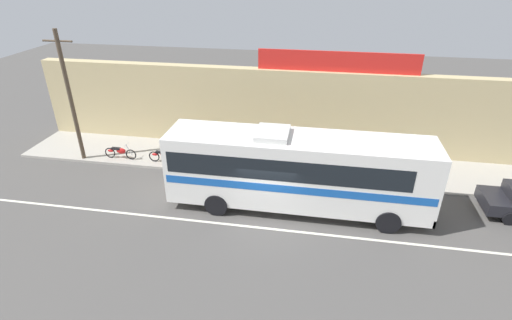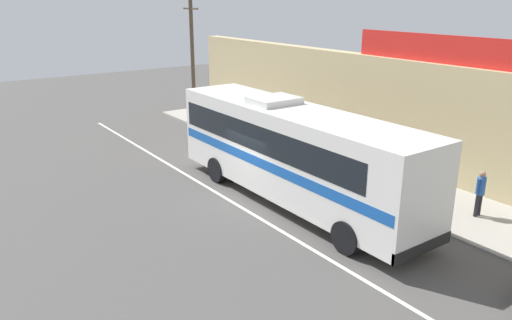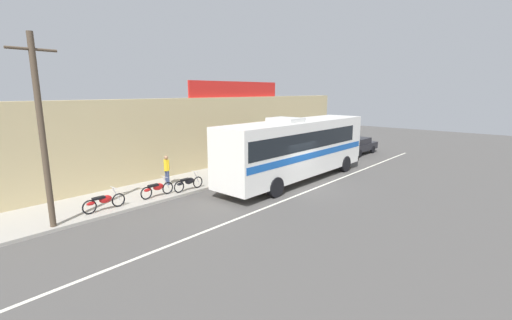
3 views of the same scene
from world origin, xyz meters
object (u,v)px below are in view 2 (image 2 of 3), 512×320
Objects in this scene: utility_pole at (193,60)px; motorcycle_green at (259,140)px; pedestrian_far_left at (286,125)px; motorcycle_orange at (244,132)px; pedestrian_far_right at (480,190)px; pedestrian_near_shop at (343,146)px; intercity_bus at (292,149)px; motorcycle_red at (218,122)px.

motorcycle_green is at bearing 0.23° from utility_pole.
motorcycle_green is 1.12× the size of pedestrian_far_left.
pedestrian_far_right is at bearing 5.75° from motorcycle_orange.
pedestrian_near_shop is (4.47, -0.39, 0.04)m from pedestrian_far_left.
pedestrian_near_shop is (-1.43, 4.08, -0.93)m from intercity_bus.
pedestrian_far_right is (17.21, 1.54, -2.75)m from utility_pole.
pedestrian_far_left reaches higher than motorcycle_red.
intercity_bus is 6.32× the size of motorcycle_green.
pedestrian_far_left is 10.83m from pedestrian_far_right.
pedestrian_far_left is (-5.90, 4.47, -0.98)m from intercity_bus.
motorcycle_red is (-4.34, 0.26, 0.00)m from motorcycle_green.
motorcycle_orange is at bearing -174.25° from pedestrian_far_right.
pedestrian_far_left is at bearing 178.69° from pedestrian_far_right.
pedestrian_far_left reaches higher than pedestrian_far_right.
pedestrian_far_right is at bearing 4.74° from motorcycle_red.
utility_pole is 5.77m from motorcycle_orange.
motorcycle_orange is 1.73m from motorcycle_green.
pedestrian_near_shop is (6.10, 1.11, 0.57)m from motorcycle_orange.
pedestrian_far_left reaches higher than motorcycle_green.
intercity_bus is 6.59m from motorcycle_green.
pedestrian_near_shop reaches higher than motorcycle_red.
motorcycle_orange is at bearing -137.38° from pedestrian_far_left.
pedestrian_far_right is at bearing 8.01° from motorcycle_green.
motorcycle_red is at bearing -160.64° from pedestrian_far_left.
pedestrian_far_right is (6.36, 0.14, -0.05)m from pedestrian_near_shop.
motorcycle_green is 4.64m from pedestrian_near_shop.
pedestrian_far_left is at bearing 175.03° from pedestrian_near_shop.
motorcycle_red is 8.82m from pedestrian_near_shop.
motorcycle_orange is 1.07× the size of pedestrian_near_shop.
motorcycle_orange is 12.54m from pedestrian_far_right.
motorcycle_red is (-10.16, 2.97, -1.50)m from intercity_bus.
intercity_bus reaches higher than pedestrian_far_left.
motorcycle_orange and motorcycle_green have the same top height.
motorcycle_red is at bearing 179.92° from motorcycle_orange.
utility_pole is 3.88× the size of motorcycle_green.
utility_pole is at bearing -172.23° from motorcycle_red.
intercity_bus reaches higher than pedestrian_near_shop.
intercity_bus is 6.83× the size of pedestrian_near_shop.
motorcycle_red is at bearing 163.69° from intercity_bus.
intercity_bus is 6.37× the size of motorcycle_orange.
utility_pole is at bearing 167.67° from intercity_bus.
motorcycle_orange is at bearing 171.38° from motorcycle_green.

